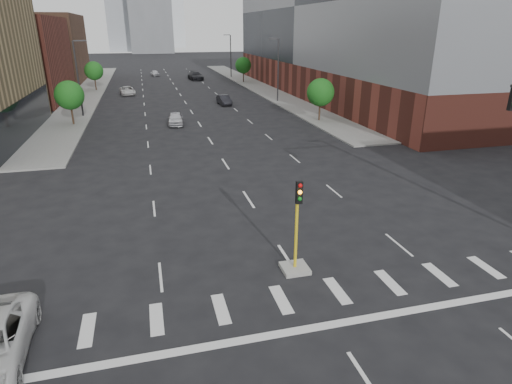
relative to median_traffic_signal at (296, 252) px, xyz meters
name	(u,v)px	position (x,y,z in m)	size (l,w,h in m)	color
sidewalk_left_far	(90,91)	(-15.00, 65.03, -0.90)	(5.00, 92.00, 0.15)	gray
sidewalk_right_far	(256,86)	(15.00, 65.03, -0.90)	(5.00, 92.00, 0.15)	gray
building_left_far_b	(28,49)	(-27.50, 83.03, 5.53)	(20.00, 24.00, 13.00)	brown
building_right_main	(365,24)	(29.50, 51.03, 10.03)	(24.00, 70.00, 22.00)	brown
median_traffic_signal	(296,252)	(0.00, 0.00, 0.00)	(1.20, 1.20, 4.40)	#999993
streetlight_right_a	(278,67)	(13.41, 46.03, 4.04)	(1.60, 0.22, 9.07)	#2D2D30
streetlight_right_b	(230,54)	(13.41, 81.03, 4.04)	(1.60, 0.22, 9.07)	#2D2D30
streetlight_left	(78,76)	(-13.41, 41.03, 4.04)	(1.60, 0.22, 9.07)	#2D2D30
tree_left_near	(69,95)	(-14.00, 36.03, 2.42)	(3.20, 3.20, 4.85)	#382619
tree_left_far	(94,71)	(-14.00, 66.03, 2.42)	(3.20, 3.20, 4.85)	#382619
tree_right_near	(320,92)	(14.00, 31.03, 2.42)	(3.20, 3.20, 4.85)	#382619
tree_right_far	(243,65)	(14.00, 71.03, 2.42)	(3.20, 3.20, 4.85)	#382619
car_near_left	(176,119)	(-2.67, 33.38, -0.26)	(1.69, 4.20, 1.43)	silver
car_mid_right	(224,100)	(5.25, 45.52, -0.30)	(1.43, 4.09, 1.35)	black
car_far_left	(127,91)	(-8.49, 59.27, -0.30)	(2.24, 4.86, 1.35)	silver
car_deep_right	(195,76)	(5.17, 78.20, -0.12)	(2.40, 5.91, 1.71)	black
car_distant	(155,73)	(-2.91, 88.65, -0.31)	(1.57, 3.89, 1.33)	silver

